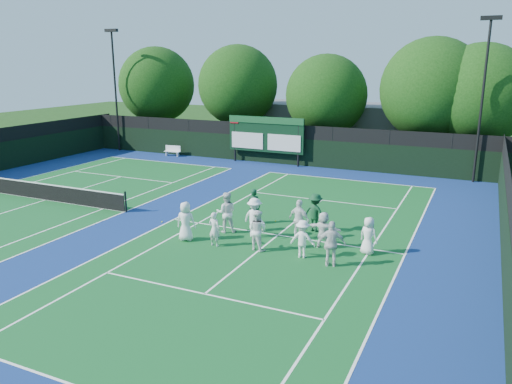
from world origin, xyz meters
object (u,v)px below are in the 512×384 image
at_px(tennis_net, 45,192).
at_px(coach_left, 254,206).
at_px(scoreboard, 266,135).
at_px(bench, 173,150).

bearing_deg(tennis_net, coach_left, 5.11).
xyz_separation_m(scoreboard, tennis_net, (-6.99, -14.59, -1.70)).
bearing_deg(scoreboard, bench, -178.44).
bearing_deg(scoreboard, coach_left, -68.48).
distance_m(scoreboard, tennis_net, 16.26).
distance_m(scoreboard, coach_left, 14.56).
bearing_deg(scoreboard, tennis_net, -115.60).
bearing_deg(bench, coach_left, -44.42).
height_order(tennis_net, bench, tennis_net).
bearing_deg(tennis_net, scoreboard, 64.40).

